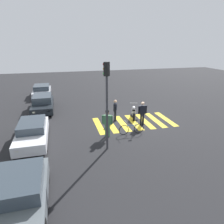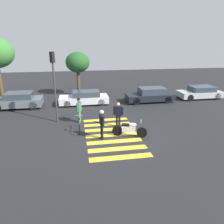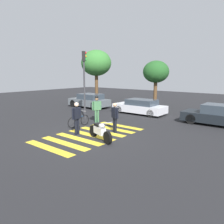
% 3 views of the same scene
% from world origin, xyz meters
% --- Properties ---
extents(ground_plane, '(60.00, 60.00, 0.00)m').
position_xyz_m(ground_plane, '(0.00, 0.00, 0.00)').
color(ground_plane, '#232326').
extents(police_motorcycle, '(2.03, 0.92, 1.03)m').
position_xyz_m(police_motorcycle, '(1.00, -0.36, 0.45)').
color(police_motorcycle, black).
rests_on(police_motorcycle, ground_plane).
extents(leaning_bicycle, '(0.46, 1.71, 1.00)m').
position_xyz_m(leaning_bicycle, '(-1.94, 0.89, 0.38)').
color(leaning_bicycle, black).
rests_on(leaning_bicycle, ground_plane).
extents(officer_on_foot, '(0.62, 0.38, 1.68)m').
position_xyz_m(officer_on_foot, '(0.65, 1.28, 0.96)').
color(officer_on_foot, black).
rests_on(officer_on_foot, ground_plane).
extents(officer_by_motorcycle, '(0.25, 0.70, 1.77)m').
position_xyz_m(officer_by_motorcycle, '(-0.66, -0.39, 1.02)').
color(officer_by_motorcycle, black).
rests_on(officer_by_motorcycle, ground_plane).
extents(pedestrian_bystander, '(0.38, 0.64, 1.83)m').
position_xyz_m(pedestrian_bystander, '(-1.88, 2.51, 1.07)').
color(pedestrian_bystander, '#3F724C').
rests_on(pedestrian_bystander, ground_plane).
extents(crosswalk_stripes, '(3.20, 5.85, 0.01)m').
position_xyz_m(crosswalk_stripes, '(0.00, 0.00, 0.00)').
color(crosswalk_stripes, yellow).
rests_on(crosswalk_stripes, ground_plane).
extents(car_grey_coupe, '(4.11, 1.87, 1.34)m').
position_xyz_m(car_grey_coupe, '(-6.97, 6.91, 0.65)').
color(car_grey_coupe, black).
rests_on(car_grey_coupe, ground_plane).
extents(car_white_van, '(4.36, 1.75, 1.21)m').
position_xyz_m(car_white_van, '(-1.30, 7.06, 0.59)').
color(car_white_van, black).
rests_on(car_white_van, ground_plane).
extents(car_black_suv, '(4.45, 1.79, 1.34)m').
position_xyz_m(car_black_suv, '(4.85, 6.83, 0.64)').
color(car_black_suv, black).
rests_on(car_black_suv, ground_plane).
extents(traffic_light_pole, '(0.34, 0.35, 4.84)m').
position_xyz_m(traffic_light_pole, '(-3.43, 2.90, 3.20)').
color(traffic_light_pole, '#38383D').
rests_on(traffic_light_pole, ground_plane).
extents(street_tree_near, '(3.41, 3.41, 5.90)m').
position_xyz_m(street_tree_near, '(-9.25, 10.40, 4.42)').
color(street_tree_near, brown).
rests_on(street_tree_near, ground_plane).
extents(street_tree_mid, '(2.40, 2.40, 4.46)m').
position_xyz_m(street_tree_mid, '(-1.70, 10.40, 3.39)').
color(street_tree_mid, brown).
rests_on(street_tree_mid, ground_plane).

